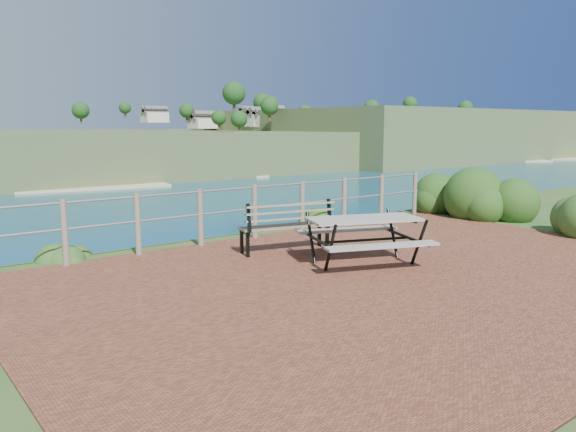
# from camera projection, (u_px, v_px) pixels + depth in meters

# --- Properties ---
(ground) EXTENTS (10.00, 7.00, 0.12)m
(ground) POSITION_uv_depth(u_px,v_px,m) (389.00, 276.00, 7.95)
(ground) COLOR brown
(ground) RESTS_ON ground
(safety_railing) EXTENTS (9.40, 0.10, 1.00)m
(safety_railing) POSITION_uv_depth(u_px,v_px,m) (255.00, 208.00, 10.47)
(safety_railing) COLOR #6B5B4C
(safety_railing) RESTS_ON ground
(distant_bay) EXTENTS (290.00, 232.36, 24.00)m
(distant_bay) POSITION_uv_depth(u_px,v_px,m) (316.00, 133.00, 270.97)
(distant_bay) COLOR #495C2E
(distant_bay) RESTS_ON ground
(picnic_table) EXTENTS (1.81, 1.37, 0.71)m
(picnic_table) POSITION_uv_depth(u_px,v_px,m) (364.00, 236.00, 8.49)
(picnic_table) COLOR gray
(picnic_table) RESTS_ON ground
(park_bench) EXTENTS (1.60, 0.75, 0.87)m
(park_bench) POSITION_uv_depth(u_px,v_px,m) (285.00, 218.00, 9.32)
(park_bench) COLOR brown
(park_bench) RESTS_ON ground
(shrub_right_front) EXTENTS (1.39, 1.39, 1.97)m
(shrub_right_front) POSITION_uv_depth(u_px,v_px,m) (488.00, 220.00, 12.67)
(shrub_right_front) COLOR #1C3C12
(shrub_right_front) RESTS_ON ground
(shrub_right_edge) EXTENTS (1.13, 1.13, 1.61)m
(shrub_right_edge) POSITION_uv_depth(u_px,v_px,m) (431.00, 212.00, 13.81)
(shrub_right_edge) COLOR #1C3C12
(shrub_right_edge) RESTS_ON ground
(shrub_lip_west) EXTENTS (0.74, 0.74, 0.47)m
(shrub_lip_west) POSITION_uv_depth(u_px,v_px,m) (71.00, 259.00, 8.91)
(shrub_lip_west) COLOR #2A511E
(shrub_lip_west) RESTS_ON ground
(shrub_lip_east) EXTENTS (0.74, 0.74, 0.48)m
(shrub_lip_east) POSITION_uv_depth(u_px,v_px,m) (314.00, 224.00, 12.15)
(shrub_lip_east) COLOR #1C3C12
(shrub_lip_east) RESTS_ON ground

